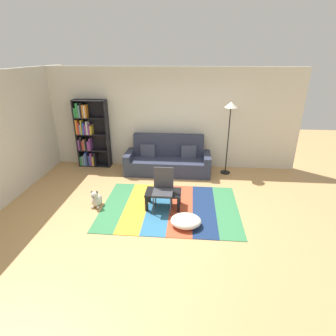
{
  "coord_description": "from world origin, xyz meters",
  "views": [
    {
      "loc": [
        0.51,
        -4.75,
        2.98
      ],
      "look_at": [
        0.04,
        0.75,
        0.65
      ],
      "focal_mm": 28.9,
      "sensor_mm": 36.0,
      "label": 1
    }
  ],
  "objects_px": {
    "pouf": "(186,221)",
    "folding_chair": "(163,186)",
    "standing_lamp": "(230,115)",
    "tv_remote": "(168,191)",
    "bookshelf": "(89,135)",
    "dog": "(96,199)",
    "coffee_table": "(163,195)",
    "couch": "(168,160)"
  },
  "relations": [
    {
      "from": "couch",
      "to": "dog",
      "type": "xyz_separation_m",
      "value": [
        -1.35,
        -1.94,
        -0.18
      ]
    },
    {
      "from": "folding_chair",
      "to": "dog",
      "type": "bearing_deg",
      "value": -155.04
    },
    {
      "from": "coffee_table",
      "to": "tv_remote",
      "type": "height_order",
      "value": "tv_remote"
    },
    {
      "from": "couch",
      "to": "coffee_table",
      "type": "height_order",
      "value": "couch"
    },
    {
      "from": "pouf",
      "to": "folding_chair",
      "type": "xyz_separation_m",
      "value": [
        -0.48,
        0.57,
        0.42
      ]
    },
    {
      "from": "tv_remote",
      "to": "couch",
      "type": "bearing_deg",
      "value": 60.01
    },
    {
      "from": "coffee_table",
      "to": "tv_remote",
      "type": "relative_size",
      "value": 4.87
    },
    {
      "from": "bookshelf",
      "to": "dog",
      "type": "relative_size",
      "value": 4.72
    },
    {
      "from": "dog",
      "to": "folding_chair",
      "type": "distance_m",
      "value": 1.47
    },
    {
      "from": "bookshelf",
      "to": "coffee_table",
      "type": "bearing_deg",
      "value": -42.94
    },
    {
      "from": "coffee_table",
      "to": "pouf",
      "type": "bearing_deg",
      "value": -53.24
    },
    {
      "from": "folding_chair",
      "to": "couch",
      "type": "bearing_deg",
      "value": 116.89
    },
    {
      "from": "couch",
      "to": "folding_chair",
      "type": "distance_m",
      "value": 1.95
    },
    {
      "from": "bookshelf",
      "to": "tv_remote",
      "type": "bearing_deg",
      "value": -41.59
    },
    {
      "from": "dog",
      "to": "standing_lamp",
      "type": "xyz_separation_m",
      "value": [
        2.9,
        2.0,
        1.43
      ]
    },
    {
      "from": "couch",
      "to": "tv_remote",
      "type": "bearing_deg",
      "value": -85.29
    },
    {
      "from": "bookshelf",
      "to": "tv_remote",
      "type": "relative_size",
      "value": 12.5
    },
    {
      "from": "dog",
      "to": "tv_remote",
      "type": "height_order",
      "value": "dog"
    },
    {
      "from": "bookshelf",
      "to": "pouf",
      "type": "xyz_separation_m",
      "value": [
        2.79,
        -2.79,
        -0.78
      ]
    },
    {
      "from": "couch",
      "to": "bookshelf",
      "type": "relative_size",
      "value": 1.21
    },
    {
      "from": "standing_lamp",
      "to": "bookshelf",
      "type": "bearing_deg",
      "value": 176.69
    },
    {
      "from": "coffee_table",
      "to": "folding_chair",
      "type": "bearing_deg",
      "value": -85.47
    },
    {
      "from": "bookshelf",
      "to": "pouf",
      "type": "height_order",
      "value": "bookshelf"
    },
    {
      "from": "pouf",
      "to": "standing_lamp",
      "type": "relative_size",
      "value": 0.3
    },
    {
      "from": "bookshelf",
      "to": "tv_remote",
      "type": "distance_m",
      "value": 3.23
    },
    {
      "from": "pouf",
      "to": "tv_remote",
      "type": "distance_m",
      "value": 0.83
    },
    {
      "from": "tv_remote",
      "to": "dog",
      "type": "bearing_deg",
      "value": 149.38
    },
    {
      "from": "pouf",
      "to": "standing_lamp",
      "type": "height_order",
      "value": "standing_lamp"
    },
    {
      "from": "coffee_table",
      "to": "pouf",
      "type": "distance_m",
      "value": 0.83
    },
    {
      "from": "coffee_table",
      "to": "standing_lamp",
      "type": "distance_m",
      "value": 2.75
    },
    {
      "from": "dog",
      "to": "folding_chair",
      "type": "height_order",
      "value": "folding_chair"
    },
    {
      "from": "coffee_table",
      "to": "standing_lamp",
      "type": "height_order",
      "value": "standing_lamp"
    },
    {
      "from": "bookshelf",
      "to": "folding_chair",
      "type": "bearing_deg",
      "value": -43.88
    },
    {
      "from": "pouf",
      "to": "dog",
      "type": "xyz_separation_m",
      "value": [
        -1.9,
        0.57,
        0.05
      ]
    },
    {
      "from": "standing_lamp",
      "to": "coffee_table",
      "type": "bearing_deg",
      "value": -127.86
    },
    {
      "from": "couch",
      "to": "pouf",
      "type": "distance_m",
      "value": 2.58
    },
    {
      "from": "bookshelf",
      "to": "dog",
      "type": "xyz_separation_m",
      "value": [
        0.89,
        -2.22,
        -0.74
      ]
    },
    {
      "from": "couch",
      "to": "pouf",
      "type": "relative_size",
      "value": 3.94
    },
    {
      "from": "bookshelf",
      "to": "dog",
      "type": "height_order",
      "value": "bookshelf"
    },
    {
      "from": "standing_lamp",
      "to": "dog",
      "type": "bearing_deg",
      "value": -145.41
    },
    {
      "from": "standing_lamp",
      "to": "tv_remote",
      "type": "xyz_separation_m",
      "value": [
        -1.41,
        -1.9,
        -1.21
      ]
    },
    {
      "from": "tv_remote",
      "to": "folding_chair",
      "type": "height_order",
      "value": "folding_chair"
    }
  ]
}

